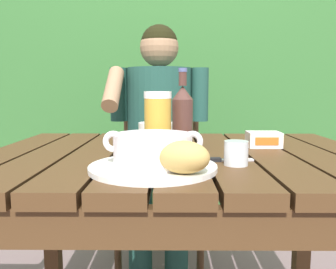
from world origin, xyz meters
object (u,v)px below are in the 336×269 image
(chair_near_diner, at_px, (161,172))
(butter_tub, at_px, (264,139))
(serving_plate, at_px, (153,167))
(beer_glass, at_px, (158,122))
(beer_bottle, at_px, (183,116))
(diner_bowl, at_px, (156,130))
(soup_bowl, at_px, (153,149))
(person_eating, at_px, (159,130))
(water_glass_small, at_px, (236,153))
(table_knife, at_px, (220,160))
(bread_roll, at_px, (184,157))

(chair_near_diner, distance_m, butter_tub, 0.91)
(serving_plate, distance_m, beer_glass, 0.24)
(serving_plate, distance_m, butter_tub, 0.47)
(chair_near_diner, height_order, butter_tub, chair_near_diner)
(beer_bottle, relative_size, butter_tub, 2.40)
(butter_tub, xyz_separation_m, diner_bowl, (-0.36, 0.24, 0.00))
(soup_bowl, relative_size, beer_bottle, 0.92)
(chair_near_diner, relative_size, person_eating, 0.75)
(water_glass_small, relative_size, diner_bowl, 0.43)
(table_knife, bearing_deg, soup_bowl, -150.47)
(person_eating, bearing_deg, chair_near_diner, 89.19)
(chair_near_diner, relative_size, beer_glass, 5.14)
(serving_plate, distance_m, beer_bottle, 0.32)
(serving_plate, xyz_separation_m, beer_bottle, (0.08, 0.29, 0.10))
(person_eating, xyz_separation_m, water_glass_small, (0.22, -0.85, 0.04))
(bread_roll, relative_size, beer_glass, 0.72)
(table_knife, distance_m, diner_bowl, 0.51)
(bread_roll, bearing_deg, diner_bowl, 97.51)
(beer_glass, relative_size, beer_bottle, 0.72)
(chair_near_diner, bearing_deg, beer_glass, -88.78)
(soup_bowl, bearing_deg, diner_bowl, 91.58)
(beer_bottle, relative_size, diner_bowl, 1.78)
(bread_roll, relative_size, diner_bowl, 0.92)
(butter_tub, bearing_deg, beer_bottle, -173.08)
(bread_roll, height_order, beer_bottle, beer_bottle)
(serving_plate, distance_m, diner_bowl, 0.57)
(serving_plate, bearing_deg, beer_glass, 89.23)
(bread_roll, relative_size, table_knife, 0.88)
(bread_roll, bearing_deg, serving_plate, 130.60)
(serving_plate, bearing_deg, bread_roll, -49.40)
(soup_bowl, bearing_deg, beer_glass, 89.23)
(beer_bottle, bearing_deg, soup_bowl, -104.91)
(butter_tub, relative_size, diner_bowl, 0.74)
(butter_tub, bearing_deg, water_glass_small, -117.21)
(bread_roll, distance_m, beer_glass, 0.32)
(bread_roll, xyz_separation_m, water_glass_small, (0.13, 0.13, -0.02))
(chair_near_diner, relative_size, table_knife, 6.30)
(soup_bowl, relative_size, water_glass_small, 3.85)
(person_eating, distance_m, table_knife, 0.83)
(person_eating, relative_size, soup_bowl, 5.35)
(beer_bottle, distance_m, table_knife, 0.24)
(butter_tub, bearing_deg, serving_plate, -136.49)
(chair_near_diner, distance_m, serving_plate, 1.14)
(table_knife, bearing_deg, water_glass_small, -52.19)
(chair_near_diner, relative_size, water_glass_small, 15.38)
(water_glass_small, xyz_separation_m, butter_tub, (0.14, 0.27, -0.01))
(beer_glass, height_order, butter_tub, beer_glass)
(person_eating, bearing_deg, table_knife, -76.98)
(person_eating, bearing_deg, butter_tub, -58.05)
(diner_bowl, bearing_deg, beer_bottle, -70.97)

